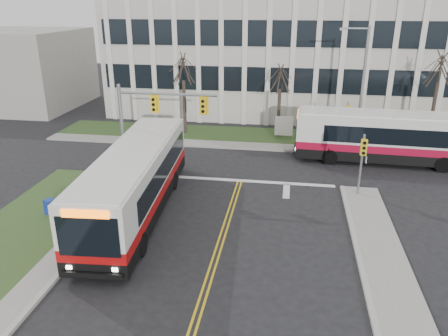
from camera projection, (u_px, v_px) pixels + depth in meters
ground at (219, 247)px, 20.61m from camera, size 120.00×120.00×0.00m
sidewalk_west at (21, 298)px, 16.99m from camera, size 1.20×26.00×0.14m
sidewalk_cross at (315, 149)px, 33.88m from camera, size 44.00×1.60×0.14m
building_lawn at (314, 139)px, 36.46m from camera, size 44.00×5.00×0.12m
office_building at (314, 50)px, 45.39m from camera, size 40.00×16.00×12.00m
building_annex at (21, 69)px, 46.90m from camera, size 12.00×12.00×8.00m
mast_arm_signal at (147, 117)px, 26.50m from camera, size 6.11×0.38×6.20m
signal_pole_near at (362, 157)px, 25.03m from camera, size 0.34×0.39×3.80m
signal_pole_far at (347, 119)px, 32.87m from camera, size 0.34×0.39×3.80m
streetlight at (361, 82)px, 32.52m from camera, size 2.15×0.25×9.20m
directory_sign at (284, 126)px, 35.96m from camera, size 1.50×0.12×2.00m
tree_left at (183, 70)px, 36.09m from camera, size 1.80×1.80×7.70m
tree_mid at (280, 79)px, 35.34m from camera, size 1.80×1.80×6.82m
tree_right at (440, 71)px, 33.06m from camera, size 1.80×1.80×8.25m
bus_main at (136, 182)px, 23.36m from camera, size 3.81×13.54×3.57m
bus_cross at (391, 139)px, 30.77m from camera, size 13.27×3.51×3.51m
newspaper_box_blue at (50, 208)px, 23.44m from camera, size 0.61×0.58×0.95m
newspaper_box_red at (72, 239)px, 20.40m from camera, size 0.63×0.60×0.95m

